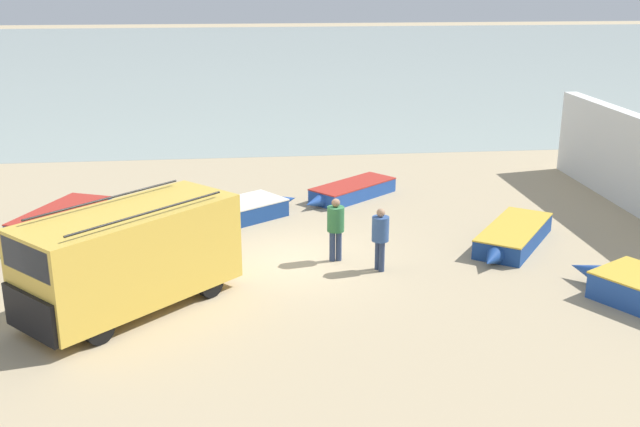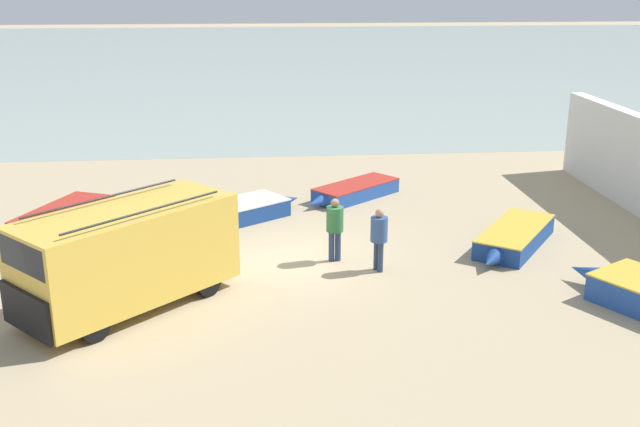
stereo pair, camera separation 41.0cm
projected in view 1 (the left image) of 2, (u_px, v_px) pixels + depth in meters
The scene contains 9 objects.
ground_plane at pixel (305, 260), 20.18m from camera, with size 200.00×200.00×0.00m, color tan.
sea_water at pixel (255, 57), 69.38m from camera, with size 120.00×80.00×0.01m, color #99A89E.
parked_van at pixel (130, 256), 16.89m from camera, with size 5.02×4.93×2.50m.
fishing_rowboat_0 at pixel (351, 191), 25.68m from camera, with size 3.53×3.14×0.50m.
fishing_rowboat_1 at pixel (227, 214), 23.14m from camera, with size 4.58×3.62×0.55m.
fishing_rowboat_2 at pixel (512, 237), 21.14m from camera, with size 3.22×3.97×0.56m.
fishing_rowboat_3 at pixel (59, 222), 22.26m from camera, with size 2.65×4.17×0.65m.
fisherman_0 at pixel (380, 234), 19.19m from camera, with size 0.44×0.44×1.68m.
fisherman_2 at pixel (336, 224), 19.83m from camera, with size 0.46×0.46×1.74m.
Camera 1 is at (-1.65, -18.76, 7.38)m, focal length 42.00 mm.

